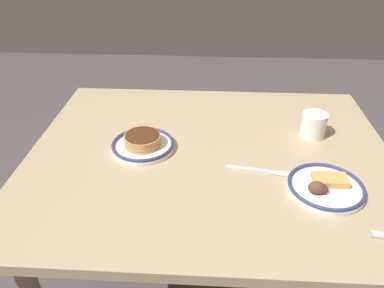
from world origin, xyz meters
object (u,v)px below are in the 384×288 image
object	(u,v)px
coffee_mug	(314,124)
butter_knife	(264,171)
plate_center_pancakes	(326,187)
plate_near_main	(143,144)

from	to	relation	value
coffee_mug	butter_knife	xyz separation A→B (m)	(0.19, 0.22, -0.04)
butter_knife	coffee_mug	bearing A→B (deg)	-130.75
plate_center_pancakes	butter_knife	distance (m)	0.18
plate_near_main	butter_knife	bearing A→B (deg)	164.59
plate_near_main	coffee_mug	xyz separation A→B (m)	(-0.57, -0.12, 0.02)
coffee_mug	butter_knife	size ratio (longest dim) A/B	0.46
plate_center_pancakes	coffee_mug	world-z (taller)	coffee_mug
plate_center_pancakes	coffee_mug	distance (m)	0.30
plate_center_pancakes	butter_knife	size ratio (longest dim) A/B	0.94
plate_near_main	plate_center_pancakes	world-z (taller)	plate_near_main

